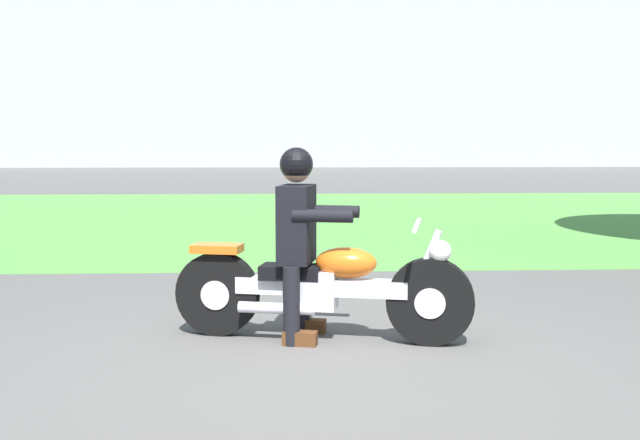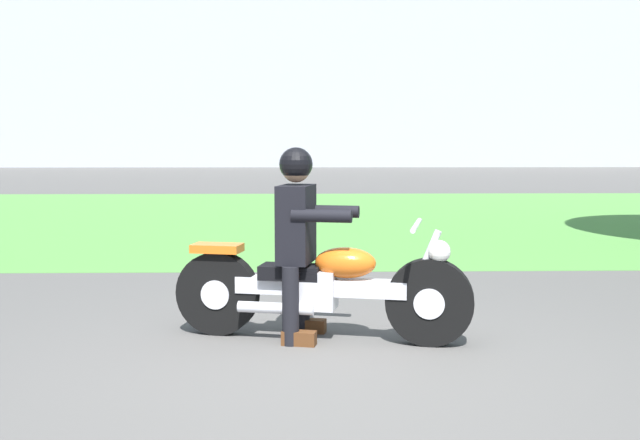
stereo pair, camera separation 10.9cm
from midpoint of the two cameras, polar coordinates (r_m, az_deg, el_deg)
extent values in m
plane|color=#565451|center=(4.61, 0.68, -12.02)|extent=(120.00, 120.00, 0.00)
cube|color=#549342|center=(14.12, -0.74, 0.29)|extent=(60.00, 12.00, 0.01)
cube|color=#B2B7C1|center=(44.64, 3.72, 12.76)|extent=(44.50, 8.00, 13.24)
cylinder|color=black|center=(5.30, 8.98, -6.23)|extent=(0.63, 0.25, 0.62)
cylinder|color=silver|center=(5.30, 8.98, -6.23)|extent=(0.24, 0.18, 0.22)
cylinder|color=black|center=(5.58, -7.28, -5.58)|extent=(0.63, 0.25, 0.62)
cylinder|color=silver|center=(5.58, -7.28, -5.58)|extent=(0.24, 0.18, 0.22)
cube|color=silver|center=(5.37, 0.64, -5.13)|extent=(1.25, 0.41, 0.12)
cube|color=silver|center=(5.39, 0.11, -5.31)|extent=(0.37, 0.30, 0.28)
ellipsoid|color=orange|center=(5.31, 2.55, -3.29)|extent=(0.48, 0.33, 0.22)
cube|color=black|center=(5.40, -1.66, -3.99)|extent=(0.48, 0.33, 0.10)
cube|color=orange|center=(5.53, -7.33, -2.14)|extent=(0.40, 0.27, 0.06)
cylinder|color=silver|center=(5.26, 8.48, -3.56)|extent=(0.26, 0.10, 0.53)
cylinder|color=silver|center=(5.22, 7.99, -0.41)|extent=(0.18, 0.65, 0.04)
sphere|color=white|center=(5.24, 9.71, -2.40)|extent=(0.16, 0.16, 0.16)
cylinder|color=silver|center=(5.33, -2.84, -6.76)|extent=(0.55, 0.20, 0.08)
cylinder|color=black|center=(5.60, -0.84, -5.80)|extent=(0.12, 0.12, 0.56)
cube|color=#593319|center=(5.64, -0.23, -8.10)|extent=(0.26, 0.15, 0.10)
cylinder|color=black|center=(5.26, -1.67, -6.59)|extent=(0.12, 0.12, 0.56)
cube|color=#593319|center=(5.30, -1.02, -9.04)|extent=(0.26, 0.15, 0.10)
cube|color=black|center=(5.34, -1.26, -0.31)|extent=(0.30, 0.42, 0.56)
cylinder|color=black|center=(5.46, 1.39, 0.67)|extent=(0.43, 0.18, 0.09)
cylinder|color=black|center=(5.12, 0.73, 0.32)|extent=(0.43, 0.18, 0.09)
sphere|color=tan|center=(5.31, -1.27, 3.98)|extent=(0.20, 0.20, 0.20)
sphere|color=black|center=(5.31, -1.27, 4.31)|extent=(0.24, 0.24, 0.24)
camera|label=1|loc=(0.05, -89.43, 0.06)|focal=41.76mm
camera|label=2|loc=(0.05, 90.57, -0.06)|focal=41.76mm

